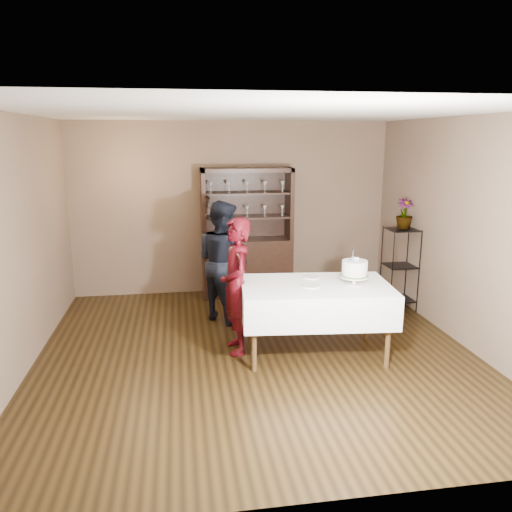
# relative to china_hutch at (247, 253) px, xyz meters

# --- Properties ---
(floor) EXTENTS (5.00, 5.00, 0.00)m
(floor) POSITION_rel_china_hutch_xyz_m (-0.20, -2.25, -0.66)
(floor) COLOR black
(floor) RESTS_ON ground
(ceiling) EXTENTS (5.00, 5.00, 0.00)m
(ceiling) POSITION_rel_china_hutch_xyz_m (-0.20, -2.25, 2.04)
(ceiling) COLOR silver
(ceiling) RESTS_ON back_wall
(back_wall) EXTENTS (5.00, 0.02, 2.70)m
(back_wall) POSITION_rel_china_hutch_xyz_m (-0.20, 0.25, 0.69)
(back_wall) COLOR brown
(back_wall) RESTS_ON floor
(wall_left) EXTENTS (0.02, 5.00, 2.70)m
(wall_left) POSITION_rel_china_hutch_xyz_m (-2.70, -2.25, 0.69)
(wall_left) COLOR brown
(wall_left) RESTS_ON floor
(wall_right) EXTENTS (0.02, 5.00, 2.70)m
(wall_right) POSITION_rel_china_hutch_xyz_m (2.30, -2.25, 0.69)
(wall_right) COLOR brown
(wall_right) RESTS_ON floor
(china_hutch) EXTENTS (1.40, 0.48, 2.00)m
(china_hutch) POSITION_rel_china_hutch_xyz_m (0.00, 0.00, 0.00)
(china_hutch) COLOR black
(china_hutch) RESTS_ON floor
(plant_etagere) EXTENTS (0.42, 0.42, 1.20)m
(plant_etagere) POSITION_rel_china_hutch_xyz_m (2.08, -1.05, -0.01)
(plant_etagere) COLOR black
(plant_etagere) RESTS_ON floor
(cake_table) EXTENTS (1.76, 1.17, 0.84)m
(cake_table) POSITION_rel_china_hutch_xyz_m (0.46, -2.39, -0.02)
(cake_table) COLOR white
(cake_table) RESTS_ON floor
(woman) EXTENTS (0.43, 0.61, 1.58)m
(woman) POSITION_rel_china_hutch_xyz_m (-0.42, -2.15, 0.13)
(woman) COLOR #360410
(woman) RESTS_ON floor
(man) EXTENTS (0.98, 1.01, 1.64)m
(man) POSITION_rel_china_hutch_xyz_m (-0.48, -1.06, 0.16)
(man) COLOR black
(man) RESTS_ON floor
(cake) EXTENTS (0.34, 0.34, 0.44)m
(cake) POSITION_rel_china_hutch_xyz_m (0.88, -2.46, 0.35)
(cake) COLOR white
(cake) RESTS_ON cake_table
(plate_near) EXTENTS (0.21, 0.21, 0.01)m
(plate_near) POSITION_rel_china_hutch_xyz_m (0.38, -2.45, 0.18)
(plate_near) COLOR white
(plate_near) RESTS_ON cake_table
(plate_far) EXTENTS (0.21, 0.21, 0.01)m
(plate_far) POSITION_rel_china_hutch_xyz_m (0.48, -2.10, 0.18)
(plate_far) COLOR white
(plate_far) RESTS_ON cake_table
(potted_plant) EXTENTS (0.24, 0.24, 0.42)m
(potted_plant) POSITION_rel_china_hutch_xyz_m (2.11, -1.02, 0.73)
(potted_plant) COLOR #4A7336
(potted_plant) RESTS_ON plant_etagere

